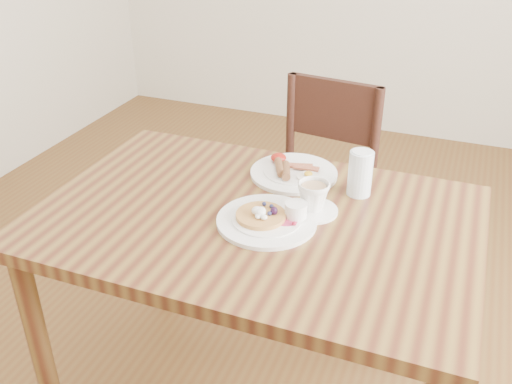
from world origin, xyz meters
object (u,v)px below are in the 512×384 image
Objects in this scene: breakfast_plate at (292,172)px; dining_table at (256,244)px; pancake_plate at (269,218)px; chair_far at (317,184)px; teacup_saucer at (313,199)px; water_glass at (360,173)px.

dining_table is at bearing -94.50° from breakfast_plate.
pancake_plate reaches higher than dining_table.
breakfast_plate is at bearing 85.50° from dining_table.
chair_far is (-0.01, 0.69, -0.16)m from dining_table.
chair_far reaches higher than teacup_saucer.
breakfast_plate is (-0.03, 0.29, -0.00)m from pancake_plate.
teacup_saucer is (0.15, -0.62, 0.30)m from chair_far.
breakfast_plate is at bearing 168.80° from water_glass.
pancake_plate is 0.14m from teacup_saucer.
breakfast_plate is 1.93× the size of teacup_saucer.
teacup_saucer reaches higher than dining_table.
breakfast_plate is 0.23m from teacup_saucer.
water_glass reaches higher than chair_far.
pancake_plate is at bearing -127.94° from water_glass.
breakfast_plate is 2.01× the size of water_glass.
dining_table is 0.13m from pancake_plate.
breakfast_plate reaches higher than dining_table.
dining_table is at bearing 149.77° from pancake_plate.
pancake_plate reaches higher than breakfast_plate.
pancake_plate is 0.31m from water_glass.
breakfast_plate is at bearing 101.23° from chair_far.
water_glass is (0.22, -0.04, 0.06)m from breakfast_plate.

